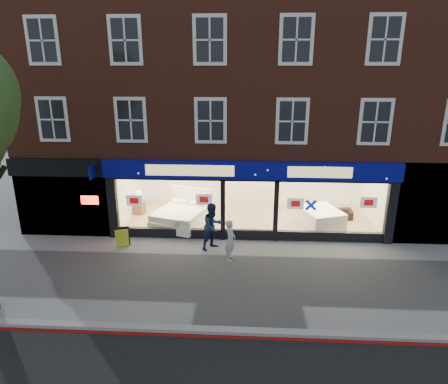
# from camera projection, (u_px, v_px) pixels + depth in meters

# --- Properties ---
(ground) EXTENTS (120.00, 120.00, 0.00)m
(ground) POSITION_uv_depth(u_px,v_px,m) (249.00, 278.00, 13.33)
(ground) COLOR gray
(ground) RESTS_ON ground
(kerb_line) EXTENTS (60.00, 0.10, 0.01)m
(kerb_line) POSITION_uv_depth(u_px,v_px,m) (249.00, 338.00, 10.38)
(kerb_line) COLOR #8C0A07
(kerb_line) RESTS_ON ground
(kerb_stone) EXTENTS (60.00, 0.25, 0.12)m
(kerb_stone) POSITION_uv_depth(u_px,v_px,m) (249.00, 331.00, 10.56)
(kerb_stone) COLOR gray
(kerb_stone) RESTS_ON ground
(showroom_floor) EXTENTS (11.00, 4.50, 0.10)m
(showroom_floor) POSITION_uv_depth(u_px,v_px,m) (249.00, 218.00, 18.30)
(showroom_floor) COLOR tan
(showroom_floor) RESTS_ON ground
(building) EXTENTS (19.00, 8.26, 10.30)m
(building) POSITION_uv_depth(u_px,v_px,m) (251.00, 67.00, 17.87)
(building) COLOR maroon
(building) RESTS_ON ground
(display_bed) EXTENTS (2.64, 2.90, 1.37)m
(display_bed) POSITION_uv_depth(u_px,v_px,m) (182.00, 215.00, 17.46)
(display_bed) COLOR white
(display_bed) RESTS_ON showroom_floor
(bedside_table) EXTENTS (0.56, 0.56, 0.55)m
(bedside_table) POSITION_uv_depth(u_px,v_px,m) (140.00, 208.00, 18.66)
(bedside_table) COLOR brown
(bedside_table) RESTS_ON showroom_floor
(mattress_stack) EXTENTS (2.01, 2.25, 0.74)m
(mattress_stack) POSITION_uv_depth(u_px,v_px,m) (320.00, 217.00, 17.29)
(mattress_stack) COLOR white
(mattress_stack) RESTS_ON showroom_floor
(sofa) EXTENTS (2.01, 0.86, 0.58)m
(sofa) POSITION_uv_depth(u_px,v_px,m) (330.00, 211.00, 18.19)
(sofa) COLOR black
(sofa) RESTS_ON showroom_floor
(a_board) EXTENTS (0.59, 0.48, 0.78)m
(a_board) POSITION_uv_depth(u_px,v_px,m) (123.00, 237.00, 15.48)
(a_board) COLOR #C7D826
(a_board) RESTS_ON ground
(pedestrian_grey) EXTENTS (0.43, 0.60, 1.55)m
(pedestrian_grey) POSITION_uv_depth(u_px,v_px,m) (230.00, 240.00, 14.31)
(pedestrian_grey) COLOR #B8BCC1
(pedestrian_grey) RESTS_ON ground
(pedestrian_blue) EXTENTS (1.12, 1.12, 1.83)m
(pedestrian_blue) POSITION_uv_depth(u_px,v_px,m) (213.00, 226.00, 15.16)
(pedestrian_blue) COLOR #192947
(pedestrian_blue) RESTS_ON ground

